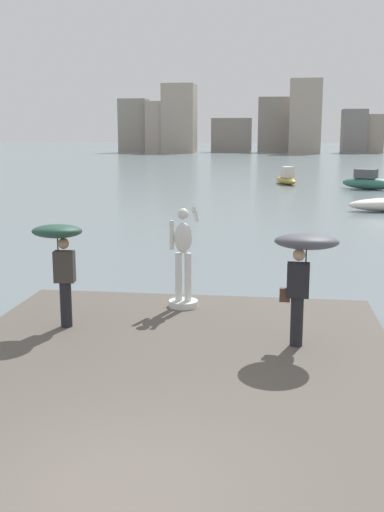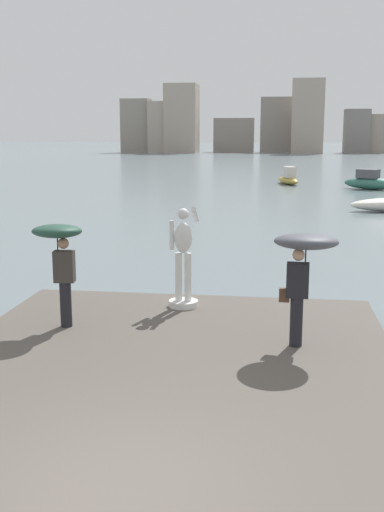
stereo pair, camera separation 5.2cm
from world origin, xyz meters
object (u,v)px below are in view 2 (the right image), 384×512
(boat_far, at_px, (288,178))
(onlooker_left, at_px, (60,247))
(statue_white_figure, at_px, (183,263))
(onlooker_right, at_px, (304,255))
(boat_near, at_px, (371,182))

(boat_far, bearing_deg, onlooker_left, -97.29)
(statue_white_figure, relative_size, boat_far, 0.52)
(statue_white_figure, bearing_deg, onlooker_left, -141.82)
(onlooker_left, relative_size, onlooker_right, 0.99)
(statue_white_figure, height_order, onlooker_left, statue_white_figure)
(onlooker_right, height_order, boat_far, onlooker_right)
(onlooker_right, bearing_deg, onlooker_left, 173.52)
(boat_near, bearing_deg, boat_far, 146.96)
(statue_white_figure, relative_size, onlooker_left, 1.07)
(onlooker_right, relative_size, boat_far, 0.50)
(statue_white_figure, height_order, onlooker_right, statue_white_figure)
(statue_white_figure, xyz_separation_m, boat_near, (8.66, 33.30, -0.80))
(onlooker_left, bearing_deg, boat_near, 72.88)
(statue_white_figure, bearing_deg, boat_far, 85.61)
(boat_near, bearing_deg, statue_white_figure, -104.58)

